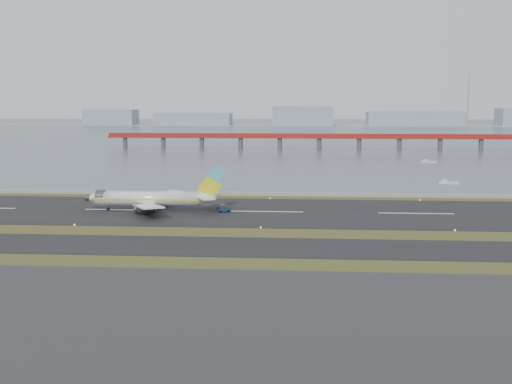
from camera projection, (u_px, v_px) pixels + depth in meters
The scene contains 12 objects.
ground at pixel (259, 235), 143.72m from camera, with size 1000.00×1000.00×0.00m, color #314418.
apron_strip at pixel (232, 317), 89.42m from camera, with size 1000.00×50.00×0.10m, color #303032.
taxiway_strip at pixel (255, 247), 131.87m from camera, with size 1000.00×18.00×0.10m, color black.
runway_strip at pixel (266, 212), 173.33m from camera, with size 1000.00×45.00×0.10m, color black.
seawall at pixel (271, 194), 202.88m from camera, with size 1000.00×2.50×1.00m, color gray.
bay_water at pixel (292, 132), 597.80m from camera, with size 1400.00×800.00×1.30m, color #455363.
red_pier at pixel (319, 138), 388.04m from camera, with size 260.00×5.00×10.20m.
far_shoreline at pixel (306, 120), 753.91m from camera, with size 1400.00×80.00×60.50m.
airliner at pixel (153, 199), 173.78m from camera, with size 38.52×32.89×12.80m.
pushback_tug at pixel (223, 208), 172.60m from camera, with size 3.79×2.94×2.14m.
workboat_near at pixel (448, 182), 230.43m from camera, with size 7.43×3.84×1.73m.
workboat_far at pixel (428, 162), 307.62m from camera, with size 7.77×3.45×1.82m.
Camera 1 is at (9.54, -140.53, 30.16)m, focal length 45.00 mm.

